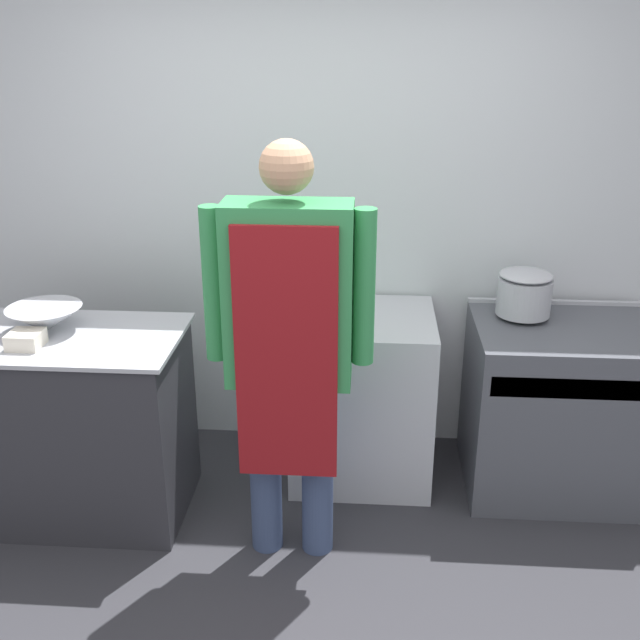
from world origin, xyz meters
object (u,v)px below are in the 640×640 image
object	(u,v)px
stove	(558,407)
fridge_unit	(362,396)
person_cook	(289,333)
plastic_tub	(26,339)
mixing_bowl	(45,319)
stock_pot	(525,292)

from	to	relation	value
stove	fridge_unit	world-z (taller)	stove
person_cook	plastic_tub	xyz separation A→B (m)	(-1.17, 0.11, -0.11)
fridge_unit	mixing_bowl	size ratio (longest dim) A/B	2.58
fridge_unit	plastic_tub	distance (m)	1.65
fridge_unit	person_cook	bearing A→B (deg)	-113.89
stock_pot	mixing_bowl	bearing A→B (deg)	-168.48
fridge_unit	stock_pot	xyz separation A→B (m)	(0.79, 0.08, 0.56)
fridge_unit	person_cook	distance (m)	0.96
fridge_unit	plastic_tub	world-z (taller)	plastic_tub
stock_pot	person_cook	bearing A→B (deg)	-145.48
person_cook	stock_pot	distance (m)	1.32
stove	plastic_tub	size ratio (longest dim) A/B	6.37
fridge_unit	mixing_bowl	xyz separation A→B (m)	(-1.45, -0.38, 0.54)
person_cook	plastic_tub	distance (m)	1.18
stove	person_cook	distance (m)	1.56
fridge_unit	mixing_bowl	distance (m)	1.59
stove	fridge_unit	bearing A→B (deg)	177.20
stove	person_cook	size ratio (longest dim) A/B	0.48
mixing_bowl	stock_pot	bearing A→B (deg)	11.52
person_cook	stock_pot	xyz separation A→B (m)	(1.09, 0.75, -0.06)
stove	mixing_bowl	world-z (taller)	mixing_bowl
stove	person_cook	xyz separation A→B (m)	(-1.29, -0.62, 0.63)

